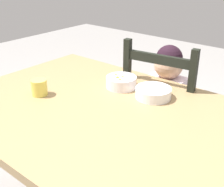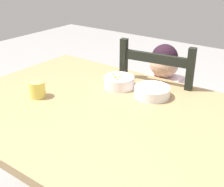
% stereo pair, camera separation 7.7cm
% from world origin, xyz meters
% --- Properties ---
extents(dining_table, '(1.41, 1.01, 0.76)m').
position_xyz_m(dining_table, '(0.00, 0.00, 0.67)').
color(dining_table, '#96794F').
rests_on(dining_table, ground).
extents(dining_chair, '(0.47, 0.47, 0.99)m').
position_xyz_m(dining_chair, '(0.04, 0.55, 0.46)').
color(dining_chair, black).
rests_on(dining_chair, ground).
extents(child_figure, '(0.32, 0.31, 0.94)m').
position_xyz_m(child_figure, '(0.03, 0.55, 0.62)').
color(child_figure, silver).
rests_on(child_figure, ground).
extents(bowl_of_peas, '(0.18, 0.18, 0.05)m').
position_xyz_m(bowl_of_peas, '(0.13, 0.25, 0.79)').
color(bowl_of_peas, white).
rests_on(bowl_of_peas, dining_table).
extents(bowl_of_carrots, '(0.16, 0.16, 0.06)m').
position_xyz_m(bowl_of_carrots, '(-0.07, 0.25, 0.79)').
color(bowl_of_carrots, white).
rests_on(bowl_of_carrots, dining_table).
extents(spoon, '(0.14, 0.06, 0.01)m').
position_xyz_m(spoon, '(-0.01, 0.25, 0.77)').
color(spoon, silver).
rests_on(spoon, dining_table).
extents(drinking_cup, '(0.08, 0.08, 0.08)m').
position_xyz_m(drinking_cup, '(-0.32, -0.08, 0.80)').
color(drinking_cup, '#E5D455').
rests_on(drinking_cup, dining_table).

